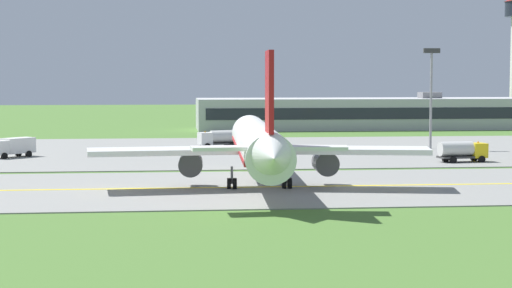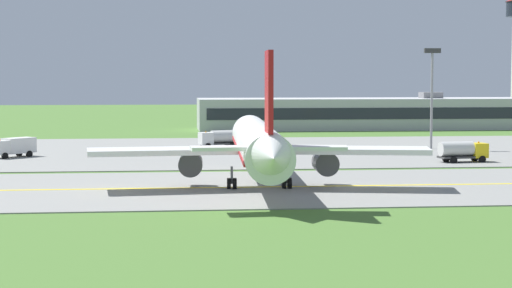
# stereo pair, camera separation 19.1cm
# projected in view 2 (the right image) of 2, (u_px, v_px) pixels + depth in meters

# --- Properties ---
(ground_plane) EXTENTS (500.00, 500.00, 0.00)m
(ground_plane) POSITION_uv_depth(u_px,v_px,m) (335.00, 187.00, 85.70)
(ground_plane) COLOR #47702D
(taxiway_strip) EXTENTS (240.00, 28.00, 0.10)m
(taxiway_strip) POSITION_uv_depth(u_px,v_px,m) (335.00, 187.00, 85.70)
(taxiway_strip) COLOR gray
(taxiway_strip) RESTS_ON ground
(apron_pad) EXTENTS (140.00, 52.00, 0.10)m
(apron_pad) POSITION_uv_depth(u_px,v_px,m) (347.00, 150.00, 128.38)
(apron_pad) COLOR gray
(apron_pad) RESTS_ON ground
(taxiway_centreline) EXTENTS (220.00, 0.60, 0.01)m
(taxiway_centreline) POSITION_uv_depth(u_px,v_px,m) (335.00, 186.00, 85.70)
(taxiway_centreline) COLOR yellow
(taxiway_centreline) RESTS_ON taxiway_strip
(airplane_lead) EXTENTS (32.48, 39.63, 12.70)m
(airplane_lead) POSITION_uv_depth(u_px,v_px,m) (258.00, 145.00, 85.09)
(airplane_lead) COLOR white
(airplane_lead) RESTS_ON ground
(service_truck_baggage) EXTENTS (6.34, 3.72, 2.65)m
(service_truck_baggage) POSITION_uv_depth(u_px,v_px,m) (219.00, 138.00, 131.53)
(service_truck_baggage) COLOR silver
(service_truck_baggage) RESTS_ON ground
(service_truck_fuel) EXTENTS (6.22, 2.94, 2.65)m
(service_truck_fuel) POSITION_uv_depth(u_px,v_px,m) (463.00, 150.00, 109.56)
(service_truck_fuel) COLOR yellow
(service_truck_fuel) RESTS_ON ground
(service_truck_catering) EXTENTS (5.58, 5.79, 2.60)m
(service_truck_catering) POSITION_uv_depth(u_px,v_px,m) (14.00, 146.00, 116.01)
(service_truck_catering) COLOR silver
(service_truck_catering) RESTS_ON ground
(terminal_building) EXTENTS (67.43, 13.91, 7.41)m
(terminal_building) POSITION_uv_depth(u_px,v_px,m) (366.00, 114.00, 179.23)
(terminal_building) COLOR #B2B2B7
(terminal_building) RESTS_ON ground
(apron_light_mast) EXTENTS (2.40, 0.50, 14.70)m
(apron_light_mast) POSITION_uv_depth(u_px,v_px,m) (432.00, 85.00, 128.94)
(apron_light_mast) COLOR gray
(apron_light_mast) RESTS_ON ground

